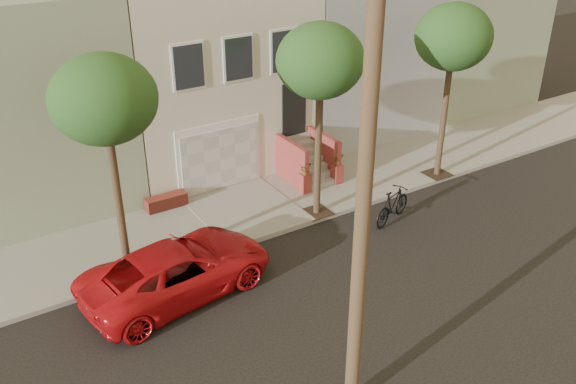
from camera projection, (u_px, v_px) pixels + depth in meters
ground at (366, 284)px, 17.36m from camera, size 90.00×90.00×0.00m
sidewalk at (269, 204)px, 21.33m from camera, size 40.00×3.70×0.15m
house_row at (191, 63)px, 24.05m from camera, size 33.10×11.70×7.00m
tree_left at (104, 101)px, 15.24m from camera, size 2.70×2.57×6.30m
tree_mid at (320, 62)px, 18.32m from camera, size 2.70×2.57×6.30m
tree_right at (453, 38)px, 20.93m from camera, size 2.70×2.57×6.30m
pickup_truck at (178, 270)px, 16.68m from camera, size 5.60×3.19×1.47m
motorcycle at (393, 205)px, 20.20m from camera, size 2.03×1.16×1.17m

